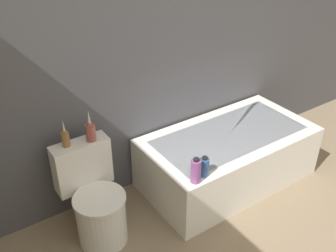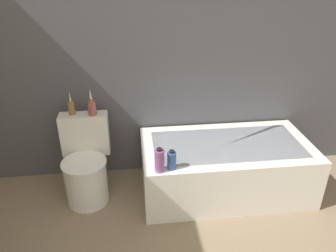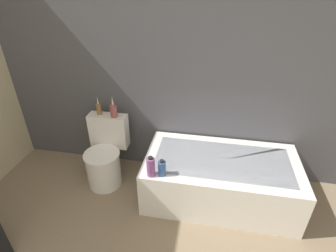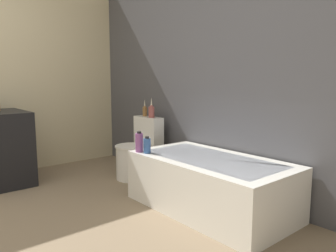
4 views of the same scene
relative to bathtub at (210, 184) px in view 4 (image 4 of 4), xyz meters
name	(u,v)px [view 4 (image 4 of 4)]	position (x,y,z in m)	size (l,w,h in m)	color
wall_back_tiled	(189,69)	(-0.76, 0.45, 1.06)	(6.40, 0.06, 2.60)	#4C4C51
wall_left_painted	(0,70)	(-2.48, -1.11, 1.06)	(0.06, 6.40, 2.60)	beige
bathtub	(210,184)	(0.00, 0.00, 0.00)	(1.50, 0.80, 0.48)	white
toilet	(137,153)	(-1.24, 0.05, 0.06)	(0.42, 0.52, 0.73)	white
vanity_counter	(4,147)	(-2.05, -1.22, 0.17)	(0.76, 0.48, 0.83)	black
vase_gold	(145,110)	(-1.33, 0.24, 0.56)	(0.06, 0.06, 0.21)	olive
vase_silver	(151,111)	(-1.15, 0.21, 0.57)	(0.07, 0.07, 0.24)	#994C47
shampoo_bottle_tall	(139,142)	(-0.63, -0.34, 0.33)	(0.07, 0.07, 0.20)	#8C4C8C
shampoo_bottle_short	(147,146)	(-0.53, -0.31, 0.31)	(0.07, 0.07, 0.16)	#335999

